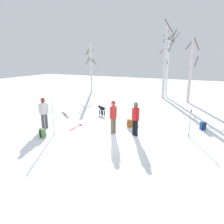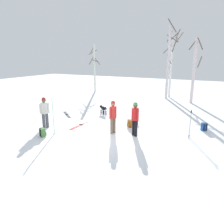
{
  "view_description": "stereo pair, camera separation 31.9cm",
  "coord_description": "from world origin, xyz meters",
  "px_view_note": "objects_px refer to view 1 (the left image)",
  "views": [
    {
      "loc": [
        4.43,
        -7.93,
        3.83
      ],
      "look_at": [
        -0.08,
        1.66,
        1.0
      ],
      "focal_mm": 33.12,
      "sensor_mm": 36.0,
      "label": 1
    },
    {
      "loc": [
        4.71,
        -7.79,
        3.83
      ],
      "look_at": [
        -0.08,
        1.66,
        1.0
      ],
      "focal_mm": 33.12,
      "sensor_mm": 36.0,
      "label": 2
    }
  ],
  "objects_px": {
    "person_2": "(135,117)",
    "person_0": "(44,111)",
    "ski_pair_lying_0": "(80,125)",
    "ski_poles_0": "(190,123)",
    "backpack_2": "(130,123)",
    "dog": "(102,109)",
    "backpack_1": "(43,133)",
    "ski_pair_planted_0": "(53,117)",
    "birch_tree_1": "(165,61)",
    "person_1": "(113,115)",
    "birch_tree_2": "(168,65)",
    "ski_pair_lying_1": "(65,115)",
    "backpack_0": "(203,126)",
    "birch_tree_0": "(91,67)",
    "water_bottle_0": "(137,122)",
    "birch_tree_3": "(191,70)"
  },
  "relations": [
    {
      "from": "person_0",
      "to": "person_2",
      "type": "distance_m",
      "value": 5.01
    },
    {
      "from": "backpack_2",
      "to": "birch_tree_0",
      "type": "bearing_deg",
      "value": 130.28
    },
    {
      "from": "ski_poles_0",
      "to": "water_bottle_0",
      "type": "relative_size",
      "value": 4.95
    },
    {
      "from": "dog",
      "to": "birch_tree_0",
      "type": "xyz_separation_m",
      "value": [
        -5.61,
        8.08,
        2.36
      ]
    },
    {
      "from": "person_2",
      "to": "person_0",
      "type": "bearing_deg",
      "value": -167.56
    },
    {
      "from": "person_2",
      "to": "ski_pair_lying_0",
      "type": "bearing_deg",
      "value": 177.62
    },
    {
      "from": "person_0",
      "to": "backpack_0",
      "type": "height_order",
      "value": "person_0"
    },
    {
      "from": "ski_pair_planted_0",
      "to": "birch_tree_1",
      "type": "bearing_deg",
      "value": 75.88
    },
    {
      "from": "person_1",
      "to": "birch_tree_0",
      "type": "xyz_separation_m",
      "value": [
        -7.88,
        11.1,
        1.76
      ]
    },
    {
      "from": "ski_pair_lying_0",
      "to": "backpack_1",
      "type": "height_order",
      "value": "backpack_1"
    },
    {
      "from": "person_2",
      "to": "backpack_2",
      "type": "bearing_deg",
      "value": 121.84
    },
    {
      "from": "person_1",
      "to": "birch_tree_2",
      "type": "xyz_separation_m",
      "value": [
        0.44,
        11.45,
        2.13
      ]
    },
    {
      "from": "person_1",
      "to": "ski_pair_lying_0",
      "type": "height_order",
      "value": "person_1"
    },
    {
      "from": "backpack_2",
      "to": "birch_tree_2",
      "type": "height_order",
      "value": "birch_tree_2"
    },
    {
      "from": "person_0",
      "to": "ski_poles_0",
      "type": "distance_m",
      "value": 7.64
    },
    {
      "from": "birch_tree_1",
      "to": "ski_pair_lying_1",
      "type": "bearing_deg",
      "value": -117.91
    },
    {
      "from": "dog",
      "to": "water_bottle_0",
      "type": "height_order",
      "value": "dog"
    },
    {
      "from": "ski_pair_lying_1",
      "to": "birch_tree_0",
      "type": "distance_m",
      "value": 10.37
    },
    {
      "from": "dog",
      "to": "birch_tree_1",
      "type": "distance_m",
      "value": 8.69
    },
    {
      "from": "ski_pair_lying_0",
      "to": "ski_poles_0",
      "type": "distance_m",
      "value": 5.97
    },
    {
      "from": "person_2",
      "to": "ski_pair_lying_1",
      "type": "bearing_deg",
      "value": 164.3
    },
    {
      "from": "person_1",
      "to": "backpack_1",
      "type": "bearing_deg",
      "value": -144.71
    },
    {
      "from": "person_2",
      "to": "water_bottle_0",
      "type": "bearing_deg",
      "value": 105.18
    },
    {
      "from": "birch_tree_0",
      "to": "backpack_1",
      "type": "bearing_deg",
      "value": -69.12
    },
    {
      "from": "backpack_0",
      "to": "backpack_1",
      "type": "height_order",
      "value": "same"
    },
    {
      "from": "ski_pair_planted_0",
      "to": "birch_tree_2",
      "type": "height_order",
      "value": "birch_tree_2"
    },
    {
      "from": "backpack_0",
      "to": "birch_tree_2",
      "type": "height_order",
      "value": "birch_tree_2"
    },
    {
      "from": "person_1",
      "to": "ski_poles_0",
      "type": "height_order",
      "value": "person_1"
    },
    {
      "from": "backpack_1",
      "to": "backpack_2",
      "type": "height_order",
      "value": "same"
    },
    {
      "from": "backpack_0",
      "to": "birch_tree_3",
      "type": "relative_size",
      "value": 0.08
    },
    {
      "from": "ski_pair_lying_1",
      "to": "backpack_2",
      "type": "bearing_deg",
      "value": -5.22
    },
    {
      "from": "birch_tree_0",
      "to": "birch_tree_3",
      "type": "xyz_separation_m",
      "value": [
        10.61,
        -1.54,
        0.06
      ]
    },
    {
      "from": "backpack_1",
      "to": "birch_tree_0",
      "type": "height_order",
      "value": "birch_tree_0"
    },
    {
      "from": "person_0",
      "to": "water_bottle_0",
      "type": "distance_m",
      "value": 5.29
    },
    {
      "from": "birch_tree_1",
      "to": "birch_tree_2",
      "type": "relative_size",
      "value": 1.13
    },
    {
      "from": "birch_tree_1",
      "to": "ski_pair_planted_0",
      "type": "bearing_deg",
      "value": -104.12
    },
    {
      "from": "person_0",
      "to": "ski_pair_planted_0",
      "type": "bearing_deg",
      "value": -24.79
    },
    {
      "from": "backpack_1",
      "to": "birch_tree_2",
      "type": "relative_size",
      "value": 0.07
    },
    {
      "from": "person_0",
      "to": "ski_pair_planted_0",
      "type": "height_order",
      "value": "ski_pair_planted_0"
    },
    {
      "from": "birch_tree_2",
      "to": "backpack_0",
      "type": "bearing_deg",
      "value": -67.21
    },
    {
      "from": "backpack_2",
      "to": "dog",
      "type": "bearing_deg",
      "value": 147.39
    },
    {
      "from": "ski_pair_lying_1",
      "to": "backpack_1",
      "type": "relative_size",
      "value": 3.19
    },
    {
      "from": "backpack_0",
      "to": "birch_tree_3",
      "type": "bearing_deg",
      "value": 101.74
    },
    {
      "from": "ski_pair_lying_0",
      "to": "birch_tree_2",
      "type": "height_order",
      "value": "birch_tree_2"
    },
    {
      "from": "person_0",
      "to": "birch_tree_0",
      "type": "relative_size",
      "value": 0.33
    },
    {
      "from": "ski_poles_0",
      "to": "backpack_0",
      "type": "distance_m",
      "value": 1.62
    },
    {
      "from": "backpack_1",
      "to": "birch_tree_1",
      "type": "bearing_deg",
      "value": 75.79
    },
    {
      "from": "person_1",
      "to": "ski_pair_lying_1",
      "type": "bearing_deg",
      "value": 158.63
    },
    {
      "from": "ski_pair_planted_0",
      "to": "backpack_2",
      "type": "xyz_separation_m",
      "value": [
        3.13,
        2.68,
        -0.71
      ]
    },
    {
      "from": "ski_pair_lying_1",
      "to": "ski_poles_0",
      "type": "bearing_deg",
      "value": -4.32
    }
  ]
}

